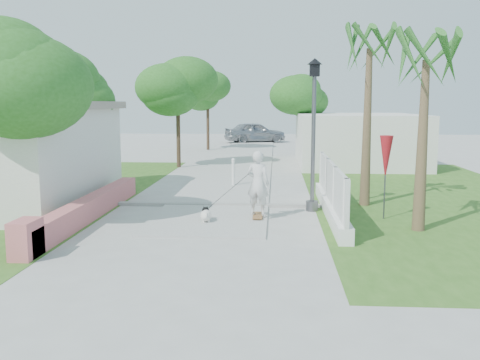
# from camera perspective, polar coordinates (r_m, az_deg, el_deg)

# --- Properties ---
(ground) EXTENTS (90.00, 90.00, 0.00)m
(ground) POSITION_cam_1_polar(r_m,az_deg,el_deg) (10.80, -6.06, -8.91)
(ground) COLOR #B7B7B2
(ground) RESTS_ON ground
(path_strip) EXTENTS (3.20, 36.00, 0.06)m
(path_strip) POSITION_cam_1_polar(r_m,az_deg,el_deg) (30.38, 0.40, 2.29)
(path_strip) COLOR #B7B7B2
(path_strip) RESTS_ON ground
(curb) EXTENTS (6.50, 0.25, 0.10)m
(curb) POSITION_cam_1_polar(r_m,az_deg,el_deg) (16.56, -2.51, -2.65)
(curb) COLOR #999993
(curb) RESTS_ON ground
(grass_left) EXTENTS (8.00, 20.00, 0.01)m
(grass_left) POSITION_cam_1_polar(r_m,az_deg,el_deg) (20.43, -21.77, -1.29)
(grass_left) COLOR #35621F
(grass_left) RESTS_ON ground
(grass_right) EXTENTS (8.00, 20.00, 0.01)m
(grass_right) POSITION_cam_1_polar(r_m,az_deg,el_deg) (19.15, 19.51, -1.77)
(grass_right) COLOR #35621F
(grass_right) RESTS_ON ground
(pink_wall) EXTENTS (0.45, 8.20, 0.80)m
(pink_wall) POSITION_cam_1_polar(r_m,az_deg,el_deg) (14.91, -16.31, -3.17)
(pink_wall) COLOR #CD696C
(pink_wall) RESTS_ON ground
(lattice_fence) EXTENTS (0.35, 7.00, 1.50)m
(lattice_fence) POSITION_cam_1_polar(r_m,az_deg,el_deg) (15.47, 9.68, -1.68)
(lattice_fence) COLOR white
(lattice_fence) RESTS_ON ground
(building_right) EXTENTS (6.00, 8.00, 2.60)m
(building_right) POSITION_cam_1_polar(r_m,az_deg,el_deg) (28.53, 12.31, 4.27)
(building_right) COLOR silver
(building_right) RESTS_ON ground
(street_lamp) EXTENTS (0.44, 0.44, 4.44)m
(street_lamp) POSITION_cam_1_polar(r_m,az_deg,el_deg) (15.72, 7.84, 5.42)
(street_lamp) COLOR #59595E
(street_lamp) RESTS_ON ground
(bollard) EXTENTS (0.14, 0.14, 1.09)m
(bollard) POSITION_cam_1_polar(r_m,az_deg,el_deg) (20.39, -0.72, 0.93)
(bollard) COLOR white
(bollard) RESTS_ON ground
(patio_umbrella) EXTENTS (0.36, 0.36, 2.30)m
(patio_umbrella) POSITION_cam_1_polar(r_m,az_deg,el_deg) (15.04, 15.30, 2.26)
(patio_umbrella) COLOR #59595E
(patio_umbrella) RESTS_ON ground
(tree_left_near) EXTENTS (3.60, 3.60, 5.28)m
(tree_left_near) POSITION_cam_1_polar(r_m,az_deg,el_deg) (14.58, -22.09, 10.18)
(tree_left_near) COLOR #4C3826
(tree_left_near) RESTS_ON ground
(tree_left_mid) EXTENTS (3.20, 3.20, 4.85)m
(tree_left_mid) POSITION_cam_1_polar(r_m,az_deg,el_deg) (20.02, -17.73, 8.76)
(tree_left_mid) COLOR #4C3826
(tree_left_mid) RESTS_ON ground
(tree_path_left) EXTENTS (3.40, 3.40, 5.23)m
(tree_path_left) POSITION_cam_1_polar(r_m,az_deg,el_deg) (26.59, -6.64, 9.57)
(tree_path_left) COLOR #4C3826
(tree_path_left) RESTS_ON ground
(tree_path_right) EXTENTS (3.00, 3.00, 4.79)m
(tree_path_right) POSITION_cam_1_polar(r_m,az_deg,el_deg) (30.18, 6.59, 8.78)
(tree_path_right) COLOR #4C3826
(tree_path_right) RESTS_ON ground
(tree_path_far) EXTENTS (3.20, 3.20, 5.17)m
(tree_path_far) POSITION_cam_1_polar(r_m,az_deg,el_deg) (36.44, -3.45, 9.23)
(tree_path_far) COLOR #4C3826
(tree_path_far) RESTS_ON ground
(palm_far) EXTENTS (1.80, 1.80, 5.30)m
(palm_far) POSITION_cam_1_polar(r_m,az_deg,el_deg) (16.94, 13.63, 12.44)
(palm_far) COLOR brown
(palm_far) RESTS_ON ground
(palm_near) EXTENTS (1.80, 1.80, 4.70)m
(palm_near) POSITION_cam_1_polar(r_m,az_deg,el_deg) (13.86, 19.21, 11.01)
(palm_near) COLOR brown
(palm_near) RESTS_ON ground
(skateboarder) EXTENTS (1.73, 0.96, 1.89)m
(skateboarder) POSITION_cam_1_polar(r_m,az_deg,el_deg) (14.54, 0.29, -0.84)
(skateboarder) COLOR olive
(skateboarder) RESTS_ON ground
(dog) EXTENTS (0.36, 0.63, 0.44)m
(dog) POSITION_cam_1_polar(r_m,az_deg,el_deg) (14.21, -3.66, -3.72)
(dog) COLOR white
(dog) RESTS_ON ground
(parked_car) EXTENTS (5.23, 3.54, 1.65)m
(parked_car) POSITION_cam_1_polar(r_m,az_deg,el_deg) (43.29, 1.62, 5.12)
(parked_car) COLOR #B0B3B8
(parked_car) RESTS_ON ground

